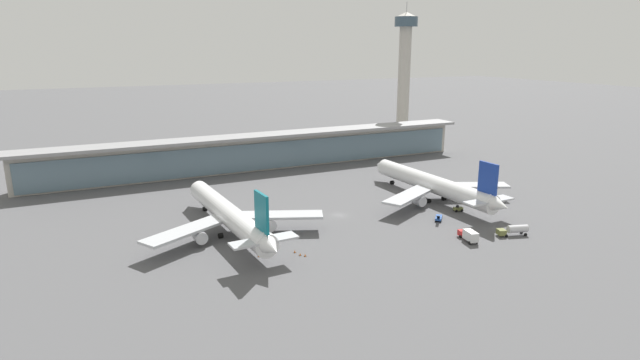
# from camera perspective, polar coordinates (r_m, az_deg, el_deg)

# --- Properties ---
(ground_plane) EXTENTS (1200.00, 1200.00, 0.00)m
(ground_plane) POSITION_cam_1_polar(r_m,az_deg,el_deg) (159.94, 2.06, -3.92)
(ground_plane) COLOR #515154
(airliner_left_stand) EXTENTS (51.42, 66.94, 17.82)m
(airliner_left_stand) POSITION_cam_1_polar(r_m,az_deg,el_deg) (144.46, -10.03, -3.84)
(airliner_left_stand) COLOR white
(airliner_left_stand) RESTS_ON ground
(airliner_centre_stand) EXTENTS (51.47, 66.89, 17.82)m
(airliner_centre_stand) POSITION_cam_1_polar(r_m,az_deg,el_deg) (177.70, 12.52, -0.48)
(airliner_centre_stand) COLOR white
(airliner_centre_stand) RESTS_ON ground
(service_truck_near_nose_olive) EXTENTS (2.63, 3.29, 2.05)m
(service_truck_near_nose_olive) POSITION_cam_1_polar(r_m,az_deg,el_deg) (158.06, -7.46, -3.93)
(service_truck_near_nose_olive) COLOR olive
(service_truck_near_nose_olive) RESTS_ON ground
(service_truck_under_wing_red) EXTENTS (3.67, 7.61, 3.10)m
(service_truck_under_wing_red) POSITION_cam_1_polar(r_m,az_deg,el_deg) (144.18, 16.20, -5.89)
(service_truck_under_wing_red) COLOR #B21E1E
(service_truck_under_wing_red) RESTS_ON ground
(service_truck_mid_apron_olive) EXTENTS (8.88, 4.68, 2.95)m
(service_truck_mid_apron_olive) POSITION_cam_1_polar(r_m,az_deg,el_deg) (152.29, 20.72, -5.17)
(service_truck_mid_apron_olive) COLOR olive
(service_truck_mid_apron_olive) RESTS_ON ground
(service_truck_by_tail_blue) EXTENTS (5.57, 5.95, 2.70)m
(service_truck_by_tail_blue) POSITION_cam_1_polar(r_m,az_deg,el_deg) (159.08, 13.02, -4.09)
(service_truck_by_tail_blue) COLOR #234C9E
(service_truck_by_tail_blue) RESTS_ON ground
(service_truck_on_taxiway_olive) EXTENTS (3.17, 2.30, 2.05)m
(service_truck_on_taxiway_olive) POSITION_cam_1_polar(r_m,az_deg,el_deg) (168.91, 15.07, -3.10)
(service_truck_on_taxiway_olive) COLOR olive
(service_truck_on_taxiway_olive) RESTS_ON ground
(terminal_building) EXTENTS (192.36, 12.80, 15.20)m
(terminal_building) POSITION_cam_1_polar(r_m,az_deg,el_deg) (220.22, -6.41, 3.25)
(terminal_building) COLOR #B2ADA3
(terminal_building) RESTS_ON ground
(control_tower) EXTENTS (12.00, 12.00, 73.32)m
(control_tower) POSITION_cam_1_polar(r_m,az_deg,el_deg) (283.18, 9.34, 12.19)
(control_tower) COLOR #B2ADA3
(control_tower) RESTS_ON ground
(safety_cone_alpha) EXTENTS (0.62, 0.62, 0.70)m
(safety_cone_alpha) POSITION_cam_1_polar(r_m,az_deg,el_deg) (129.35, -1.65, -8.34)
(safety_cone_alpha) COLOR orange
(safety_cone_alpha) RESTS_ON ground
(safety_cone_bravo) EXTENTS (0.62, 0.62, 0.70)m
(safety_cone_bravo) POSITION_cam_1_polar(r_m,az_deg,el_deg) (131.67, -2.82, -7.93)
(safety_cone_bravo) COLOR orange
(safety_cone_bravo) RESTS_ON ground
(safety_cone_charlie) EXTENTS (0.62, 0.62, 0.70)m
(safety_cone_charlie) POSITION_cam_1_polar(r_m,az_deg,el_deg) (129.96, -2.22, -8.23)
(safety_cone_charlie) COLOR orange
(safety_cone_charlie) RESTS_ON ground
(safety_cone_delta) EXTENTS (0.62, 0.62, 0.70)m
(safety_cone_delta) POSITION_cam_1_polar(r_m,az_deg,el_deg) (130.01, -6.83, -8.32)
(safety_cone_delta) COLOR orange
(safety_cone_delta) RESTS_ON ground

